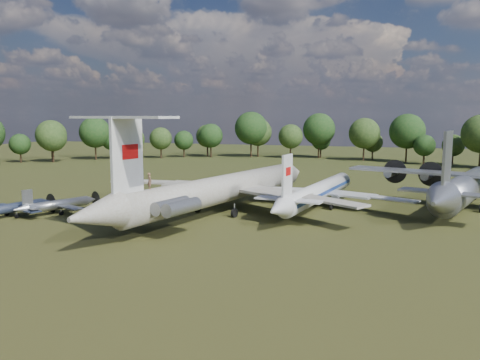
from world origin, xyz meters
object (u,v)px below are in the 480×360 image
(small_prop_west, at_px, (13,210))
(person_on_il62, at_px, (150,181))
(an12_transport, at_px, (464,192))
(small_prop_northwest, at_px, (58,207))
(tu104_jet, at_px, (318,195))
(il62_airliner, at_px, (224,194))

(small_prop_west, bearing_deg, person_on_il62, 9.05)
(an12_transport, height_order, small_prop_northwest, an12_transport)
(small_prop_west, bearing_deg, small_prop_northwest, 55.35)
(tu104_jet, height_order, small_prop_west, tu104_jet)
(small_prop_west, bearing_deg, an12_transport, 38.66)
(small_prop_northwest, bearing_deg, small_prop_west, -117.26)
(tu104_jet, height_order, an12_transport, an12_transport)
(tu104_jet, bearing_deg, small_prop_northwest, -146.74)
(an12_transport, xyz_separation_m, person_on_il62, (-36.94, -26.56, 3.69))
(an12_transport, distance_m, person_on_il62, 45.65)
(tu104_jet, relative_size, small_prop_west, 2.91)
(il62_airliner, distance_m, person_on_il62, 15.32)
(il62_airliner, relative_size, small_prop_west, 4.18)
(an12_transport, bearing_deg, small_prop_west, -139.85)
(person_on_il62, bearing_deg, small_prop_west, 31.05)
(small_prop_northwest, distance_m, person_on_il62, 19.82)
(il62_airliner, height_order, an12_transport, il62_airliner)
(an12_transport, relative_size, small_prop_northwest, 2.94)
(person_on_il62, bearing_deg, an12_transport, -105.13)
(il62_airliner, height_order, tu104_jet, il62_airliner)
(il62_airliner, xyz_separation_m, small_prop_northwest, (-21.91, -7.61, -1.69))
(small_prop_northwest, bearing_deg, person_on_il62, 3.92)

